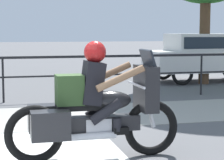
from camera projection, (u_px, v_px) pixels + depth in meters
The scene contains 4 objects.
sidewalk_band at pixel (4, 119), 8.39m from camera, with size 44.00×2.40×0.01m, color #99968E.
fence_railing at pixel (3, 66), 10.27m from camera, with size 36.00×0.05×1.09m.
motorcycle at pixel (94, 107), 5.73m from camera, with size 2.34×0.76×1.57m.
parked_car at pixel (206, 54), 14.56m from camera, with size 4.14×1.78×1.59m.
Camera 1 is at (-0.02, -5.11, 1.71)m, focal length 70.00 mm.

